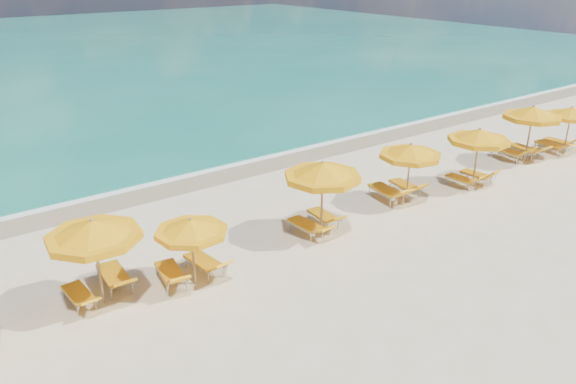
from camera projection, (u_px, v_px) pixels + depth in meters
ground_plane at (315, 239)px, 18.59m from camera, size 120.00×120.00×0.00m
ocean at (4, 55)px, 54.33m from camera, size 120.00×80.00×0.30m
wet_sand_band at (207, 175)px, 24.10m from camera, size 120.00×2.60×0.01m
foam_line at (198, 170)px, 24.70m from camera, size 120.00×1.20×0.03m
whitecap_near at (7, 146)px, 27.97m from camera, size 14.00×0.36×0.05m
whitecap_far at (194, 87)px, 40.84m from camera, size 18.00×0.30×0.05m
umbrella_2 at (93, 231)px, 14.34m from camera, size 3.11×3.11×2.52m
umbrella_3 at (191, 228)px, 15.39m from camera, size 2.54×2.54×2.08m
umbrella_4 at (323, 172)px, 18.15m from camera, size 2.92×2.92×2.60m
umbrella_5 at (410, 152)px, 20.73m from camera, size 2.77×2.77×2.36m
umbrella_6 at (479, 136)px, 22.19m from camera, size 3.04×3.04×2.47m
umbrella_7 at (533, 113)px, 25.01m from camera, size 2.69×2.69×2.62m
umbrella_8 at (571, 113)px, 26.25m from camera, size 2.92×2.92×2.28m
lounger_2_left at (80, 298)px, 15.00m from camera, size 0.63×1.69×0.65m
lounger_2_right at (115, 280)px, 15.77m from camera, size 0.77×2.01×0.83m
lounger_3_left at (171, 277)px, 15.96m from camera, size 0.88×1.88×0.80m
lounger_3_right at (205, 266)px, 16.53m from camera, size 0.78×1.85×0.78m
lounger_4_left at (306, 229)px, 18.87m from camera, size 0.67×1.82×0.64m
lounger_4_right at (324, 219)px, 19.55m from camera, size 0.71×1.74×0.71m
lounger_5_left at (387, 195)px, 21.48m from camera, size 0.94×2.09×0.90m
lounger_5_right at (405, 189)px, 22.11m from camera, size 0.87×1.85×0.80m
lounger_6_left at (462, 182)px, 22.87m from camera, size 0.63×1.62×0.72m
lounger_6_right at (477, 177)px, 23.31m from camera, size 0.62×1.62×0.79m
lounger_7_left at (509, 155)px, 25.89m from camera, size 0.72×2.00×0.91m
lounger_7_right at (525, 152)px, 26.30m from camera, size 0.86×2.02×0.83m
lounger_8_left at (551, 148)px, 26.92m from camera, size 0.82×1.96×0.74m
lounger_8_right at (559, 144)px, 27.54m from camera, size 0.67×1.68×0.79m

